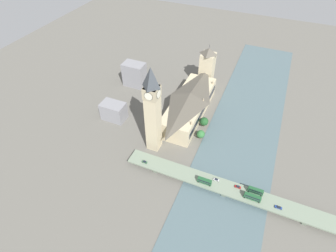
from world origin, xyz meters
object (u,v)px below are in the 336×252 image
parliament_hall (190,104)px  car_northbound_tail (216,180)px  road_bridge (226,188)px  double_decker_bus_mid (252,197)px  double_decker_bus_lead (205,181)px  car_northbound_lead (238,187)px  victoria_tower (207,68)px  car_southbound_lead (145,162)px  car_northbound_mid (278,207)px  clock_tower (153,109)px  double_decker_bus_rear (256,191)px

parliament_hall → car_northbound_tail: bearing=123.8°
road_bridge → double_decker_bus_mid: bearing=171.9°
double_decker_bus_lead → car_northbound_lead: size_ratio=2.37×
victoria_tower → road_bridge: victoria_tower is taller
double_decker_bus_mid → car_southbound_lead: (84.31, 0.09, -2.02)m
victoria_tower → car_northbound_mid: size_ratio=10.30×
clock_tower → car_northbound_lead: clock_tower is taller
parliament_hall → clock_tower: size_ratio=1.10×
victoria_tower → double_decker_bus_lead: bearing=106.7°
double_decker_bus_lead → car_northbound_mid: 52.85m
car_northbound_mid → car_southbound_lead: 102.32m
clock_tower → road_bridge: 79.83m
double_decker_bus_lead → clock_tower: bearing=-23.8°
parliament_hall → car_northbound_lead: (-62.24, 68.74, -7.37)m
road_bridge → car_northbound_lead: (-7.97, -3.11, 1.57)m
double_decker_bus_mid → road_bridge: bearing=-8.1°
car_northbound_lead → car_southbound_lead: car_southbound_lead is taller
road_bridge → car_southbound_lead: 65.25m
parliament_hall → car_northbound_tail: (-46.08, 68.84, -7.35)m
car_northbound_tail → car_southbound_lead: 57.28m
double_decker_bus_rear → car_northbound_mid: size_ratio=2.29×
car_northbound_mid → double_decker_bus_mid: bearing=1.0°
clock_tower → victoria_tower: clock_tower is taller
double_decker_bus_lead → road_bridge: bearing=-169.6°
double_decker_bus_mid → car_northbound_mid: 18.14m
car_southbound_lead → double_decker_bus_rear: bearing=-175.9°
double_decker_bus_lead → car_northbound_mid: (-52.81, -0.49, -1.99)m
clock_tower → victoria_tower: size_ratio=1.60×
double_decker_bus_mid → car_northbound_tail: (27.32, -5.74, -2.05)m
clock_tower → double_decker_bus_lead: clock_tower is taller
victoria_tower → double_decker_bus_mid: (-73.46, 128.62, -15.11)m
victoria_tower → car_northbound_lead: size_ratio=10.91×
road_bridge → double_decker_bus_rear: double_decker_bus_rear is taller
double_decker_bus_mid → car_northbound_mid: double_decker_bus_mid is taller
car_northbound_mid → car_northbound_tail: 45.65m
car_northbound_mid → car_northbound_tail: (45.33, -5.41, 0.08)m
car_northbound_lead → double_decker_bus_lead: bearing=14.2°
parliament_hall → road_bridge: parliament_hall is taller
victoria_tower → car_northbound_lead: (-62.30, 122.78, -17.19)m
victoria_tower → double_decker_bus_lead: (-38.66, 128.78, -15.25)m
double_decker_bus_mid → car_northbound_mid: size_ratio=2.47×
double_decker_bus_lead → car_northbound_lead: double_decker_bus_lead is taller
clock_tower → car_northbound_mid: clock_tower is taller
parliament_hall → car_southbound_lead: 75.82m
road_bridge → double_decker_bus_rear: bearing=-170.8°
road_bridge → double_decker_bus_lead: bearing=10.4°
parliament_hall → double_decker_bus_mid: bearing=134.5°
car_northbound_lead → car_northbound_mid: bearing=169.3°
victoria_tower → double_decker_bus_lead: size_ratio=4.60×
clock_tower → double_decker_bus_rear: clock_tower is taller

